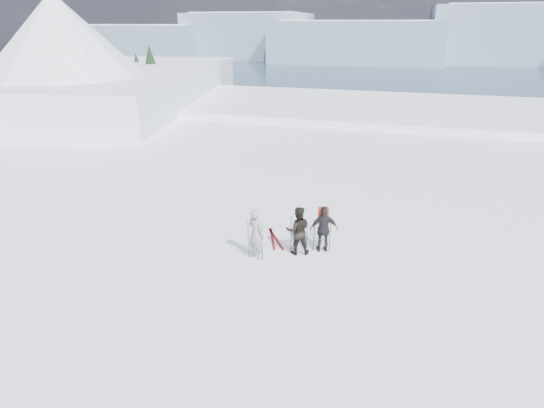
# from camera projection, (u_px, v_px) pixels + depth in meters

# --- Properties ---
(lake_basin) EXTENTS (820.00, 820.00, 71.62)m
(lake_basin) POSITION_uv_depth(u_px,v_px,m) (363.00, 178.00, 40.50)
(lake_basin) COLOR white
(lake_basin) RESTS_ON ground
(far_mountain_range) EXTENTS (770.00, 110.00, 53.00)m
(far_mountain_range) POSITION_uv_depth(u_px,v_px,m) (430.00, 38.00, 408.88)
(far_mountain_range) COLOR slate
(far_mountain_range) RESTS_ON ground
(near_ridge) EXTENTS (31.37, 35.68, 25.62)m
(near_ridge) POSITION_uv_depth(u_px,v_px,m) (112.00, 131.00, 45.33)
(near_ridge) COLOR white
(near_ridge) RESTS_ON ground
(skier_grey) EXTENTS (0.76, 0.68, 1.75)m
(skier_grey) POSITION_uv_depth(u_px,v_px,m) (256.00, 234.00, 13.79)
(skier_grey) COLOR gray
(skier_grey) RESTS_ON ground
(skier_dark) EXTENTS (0.98, 0.86, 1.69)m
(skier_dark) POSITION_uv_depth(u_px,v_px,m) (298.00, 230.00, 14.08)
(skier_dark) COLOR black
(skier_dark) RESTS_ON ground
(skier_pack) EXTENTS (1.04, 0.68, 1.64)m
(skier_pack) POSITION_uv_depth(u_px,v_px,m) (324.00, 229.00, 14.21)
(skier_pack) COLOR black
(skier_pack) RESTS_ON ground
(backpack) EXTENTS (0.39, 0.30, 0.50)m
(backpack) POSITION_uv_depth(u_px,v_px,m) (324.00, 197.00, 14.02)
(backpack) COLOR #CC4213
(backpack) RESTS_ON skier_pack
(ski_poles) EXTENTS (2.54, 1.15, 1.37)m
(ski_poles) POSITION_uv_depth(u_px,v_px,m) (291.00, 237.00, 14.05)
(ski_poles) COLOR black
(ski_poles) RESTS_ON ground
(skis_loose) EXTENTS (0.99, 1.62, 0.03)m
(skis_loose) POSITION_uv_depth(u_px,v_px,m) (274.00, 239.00, 15.30)
(skis_loose) COLOR black
(skis_loose) RESTS_ON ground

